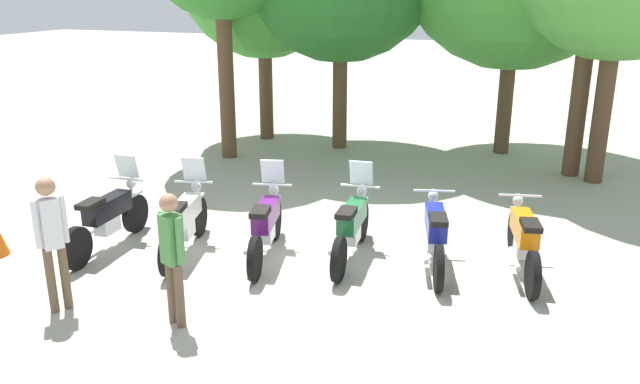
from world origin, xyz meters
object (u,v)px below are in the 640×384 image
motorcycle_0 (108,217)px  motorcycle_4 (435,233)px  motorcycle_2 (266,224)px  motorcycle_3 (352,226)px  motorcycle_1 (185,221)px  motorcycle_5 (523,239)px  person_0 (172,250)px  person_1 (52,234)px

motorcycle_0 → motorcycle_4: (4.87, 1.14, -0.01)m
motorcycle_0 → motorcycle_2: size_ratio=1.02×
motorcycle_0 → motorcycle_3: size_ratio=1.00×
motorcycle_1 → motorcycle_4: (3.66, 0.87, -0.01)m
motorcycle_1 → motorcycle_5: bearing=-92.3°
motorcycle_5 → person_0: person_0 is taller
motorcycle_3 → motorcycle_4: motorcycle_3 is taller
motorcycle_2 → motorcycle_4: (2.44, 0.57, -0.01)m
motorcycle_0 → motorcycle_2: 2.49m
motorcycle_2 → motorcycle_5: 3.74m
motorcycle_3 → motorcycle_5: 2.46m
motorcycle_0 → motorcycle_1: 1.24m
motorcycle_1 → motorcycle_3: bearing=-88.9°
motorcycle_1 → person_1: 2.26m
motorcycle_1 → motorcycle_3: size_ratio=0.98×
motorcycle_4 → motorcycle_5: same height
motorcycle_4 → person_0: person_0 is taller
motorcycle_1 → motorcycle_5: (4.87, 1.09, -0.01)m
motorcycle_0 → person_0: (2.28, -1.67, 0.46)m
motorcycle_2 → motorcycle_0: bearing=89.1°
person_0 → motorcycle_0: bearing=76.1°
motorcycle_2 → person_0: person_0 is taller
motorcycle_5 → person_0: (-3.80, -3.03, 0.47)m
motorcycle_5 → motorcycle_3: bearing=85.9°
person_1 → motorcycle_1: bearing=109.1°
motorcycle_0 → motorcycle_1: (1.21, 0.26, 0.00)m
motorcycle_1 → motorcycle_4: 3.76m
motorcycle_5 → person_0: 4.88m
motorcycle_0 → person_0: bearing=-130.1°
motorcycle_1 → person_0: size_ratio=1.28×
motorcycle_5 → person_0: size_ratio=1.29×
motorcycle_1 → motorcycle_3: (2.44, 0.70, 0.00)m
motorcycle_0 → motorcycle_2: (2.43, 0.57, 0.00)m
person_1 → motorcycle_2: bearing=87.1°
person_1 → motorcycle_4: bearing=68.2°
motorcycle_1 → motorcycle_2: size_ratio=1.00×
person_1 → motorcycle_0: bearing=142.8°
motorcycle_1 → person_0: 2.26m
motorcycle_3 → person_0: (-1.37, -2.64, 0.46)m
motorcycle_0 → motorcycle_5: bearing=-81.3°
motorcycle_5 → person_1: 6.30m
motorcycle_0 → person_1: size_ratio=1.25×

